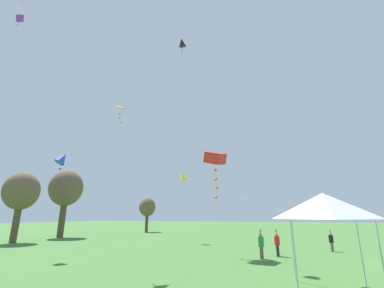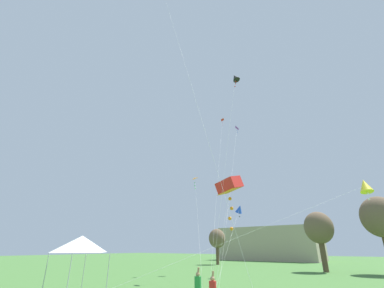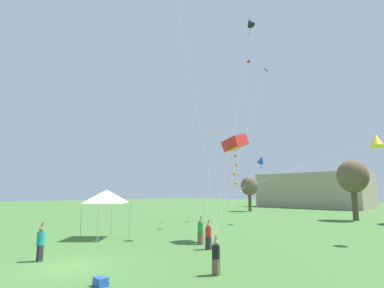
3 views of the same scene
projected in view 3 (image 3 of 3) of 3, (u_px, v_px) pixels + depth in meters
ground_plane at (69, 266)px, 14.59m from camera, size 220.00×220.00×0.00m
distant_building at (313, 190)px, 69.32m from camera, size 23.63×11.25×7.74m
tree_near_right at (353, 177)px, 38.62m from camera, size 3.81×3.81×7.69m
tree_far_right at (249, 186)px, 55.68m from camera, size 3.17×3.17×6.39m
festival_tent at (106, 196)px, 23.87m from camera, size 3.02×3.02×3.77m
cooler_box at (101, 282)px, 11.57m from camera, size 0.55×0.40×0.33m
person_teal_shirt at (41, 242)px, 15.82m from camera, size 0.41×0.41×2.01m
person_red_shirt at (208, 235)px, 18.99m from camera, size 0.38×0.38×1.86m
person_black_shirt at (216, 256)px, 13.20m from camera, size 0.35×0.35×1.70m
person_green_shirt at (201, 230)px, 20.84m from camera, size 0.40×0.40×1.93m
kite_purple_delta_1 at (266, 71)px, 41.57m from camera, size 8.28×21.90×20.92m
kite_blue_diamond_2 at (261, 160)px, 34.80m from camera, size 6.18×16.49×7.85m
kite_yellow_diamond_3 at (376, 140)px, 22.13m from camera, size 12.12×20.08×8.03m
kite_red_box_4 at (235, 144)px, 23.64m from camera, size 1.95×5.37×8.15m
kite_red_delta_5 at (248, 66)px, 40.56m from camera, size 8.04×17.53×21.61m
kite_orange_delta_6 at (212, 133)px, 31.85m from camera, size 6.63×8.36×10.08m
kite_black_diamond_7 at (250, 23)px, 27.72m from camera, size 1.39×7.78×19.62m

